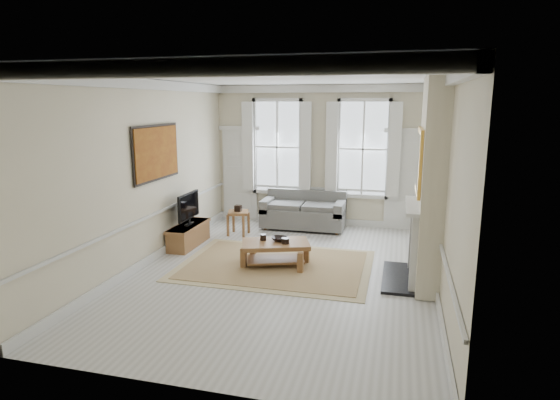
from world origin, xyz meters
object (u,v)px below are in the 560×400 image
(coffee_table, at_px, (275,246))
(side_table, at_px, (238,216))
(sofa, at_px, (304,213))
(tv_stand, at_px, (189,235))

(coffee_table, bearing_deg, side_table, 107.59)
(sofa, bearing_deg, tv_stand, -135.43)
(side_table, height_order, coffee_table, side_table)
(sofa, relative_size, side_table, 3.51)
(coffee_table, bearing_deg, sofa, 71.17)
(sofa, xyz_separation_m, side_table, (-1.33, -0.98, 0.07))
(sofa, distance_m, coffee_table, 2.79)
(side_table, distance_m, tv_stand, 1.31)
(sofa, distance_m, tv_stand, 2.91)
(coffee_table, height_order, tv_stand, same)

